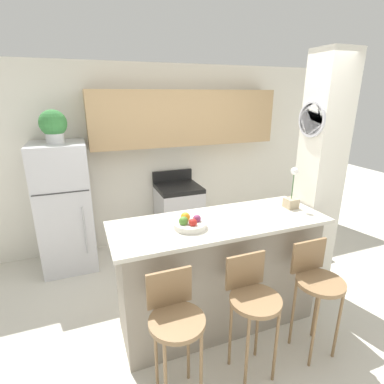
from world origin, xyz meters
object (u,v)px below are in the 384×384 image
at_px(fruit_bowl, 190,223).
at_px(stove_range, 179,215).
at_px(bar_stool_left, 175,320).
at_px(refrigerator, 65,207).
at_px(orchid_vase, 292,197).
at_px(bar_stool_right, 317,282).
at_px(bar_stool_mid, 252,299).
at_px(potted_plant_on_fridge, 53,125).

bearing_deg(fruit_bowl, stove_range, 74.62).
height_order(bar_stool_left, fruit_bowl, fruit_bowl).
xyz_separation_m(refrigerator, bar_stool_left, (0.73, -2.21, -0.13)).
bearing_deg(stove_range, orchid_vase, -69.16).
distance_m(orchid_vase, fruit_bowl, 1.10).
distance_m(bar_stool_left, bar_stool_right, 1.23).
height_order(bar_stool_left, bar_stool_mid, same).
relative_size(bar_stool_left, potted_plant_on_fridge, 2.62).
height_order(stove_range, bar_stool_right, stove_range).
bearing_deg(refrigerator, orchid_vase, -36.86).
height_order(refrigerator, potted_plant_on_fridge, potted_plant_on_fridge).
distance_m(refrigerator, bar_stool_left, 2.33).
height_order(bar_stool_mid, orchid_vase, orchid_vase).
bearing_deg(stove_range, fruit_bowl, -105.38).
xyz_separation_m(bar_stool_left, fruit_bowl, (0.31, 0.54, 0.45)).
relative_size(bar_stool_right, fruit_bowl, 3.54).
relative_size(stove_range, orchid_vase, 2.63).
xyz_separation_m(bar_stool_right, fruit_bowl, (-0.92, 0.54, 0.45)).
xyz_separation_m(bar_stool_mid, potted_plant_on_fridge, (-1.34, 2.21, 1.14)).
xyz_separation_m(bar_stool_left, bar_stool_right, (1.23, 0.00, 0.00)).
distance_m(bar_stool_mid, fruit_bowl, 0.77).
height_order(bar_stool_right, fruit_bowl, fruit_bowl).
relative_size(stove_range, fruit_bowl, 3.82).
distance_m(bar_stool_mid, bar_stool_right, 0.61).
relative_size(stove_range, bar_stool_right, 1.08).
xyz_separation_m(potted_plant_on_fridge, fruit_bowl, (1.03, -1.67, -0.69)).
xyz_separation_m(refrigerator, stove_range, (1.51, 0.04, -0.34)).
bearing_deg(bar_stool_left, bar_stool_right, 0.00).
bearing_deg(fruit_bowl, orchid_vase, 4.09).
xyz_separation_m(bar_stool_right, orchid_vase, (0.17, 0.62, 0.53)).
bearing_deg(orchid_vase, fruit_bowl, -175.91).
bearing_deg(stove_range, bar_stool_right, -78.76).
distance_m(stove_range, bar_stool_mid, 2.27).
xyz_separation_m(bar_stool_left, bar_stool_mid, (0.61, 0.00, 0.00)).
bearing_deg(bar_stool_right, refrigerator, 131.43).
xyz_separation_m(refrigerator, fruit_bowl, (1.03, -1.67, 0.32)).
bearing_deg(orchid_vase, bar_stool_mid, -141.92).
bearing_deg(orchid_vase, bar_stool_right, -105.78).
relative_size(potted_plant_on_fridge, orchid_vase, 0.93).
bearing_deg(bar_stool_right, orchid_vase, 74.22).
relative_size(stove_range, bar_stool_mid, 1.08).
bearing_deg(refrigerator, bar_stool_mid, -58.82).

